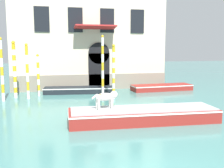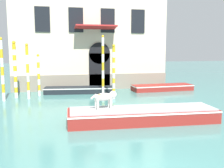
# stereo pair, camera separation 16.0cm
# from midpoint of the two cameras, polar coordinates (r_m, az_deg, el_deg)

# --- Properties ---
(palazzo_left) EXTENTS (13.63, 7.40, 15.81)m
(palazzo_left) POSITION_cam_midpoint_polar(r_m,az_deg,el_deg) (26.16, -5.21, 17.15)
(palazzo_left) COLOR beige
(palazzo_left) RESTS_ON ground_plane
(boat_foreground) EXTENTS (7.47, 2.32, 0.71)m
(boat_foreground) POSITION_cam_midpoint_polar(r_m,az_deg,el_deg) (13.14, 7.04, -6.63)
(boat_foreground) COLOR maroon
(boat_foreground) RESTS_ON ground_plane
(dog_on_deck) EXTENTS (1.32, 0.53, 0.88)m
(dog_on_deck) POSITION_cam_midpoint_polar(r_m,az_deg,el_deg) (12.73, -1.09, -2.86)
(dog_on_deck) COLOR silver
(dog_on_deck) RESTS_ON boat_foreground
(boat_moored_near_palazzo) EXTENTS (5.78, 2.08, 0.50)m
(boat_moored_near_palazzo) POSITION_cam_midpoint_polar(r_m,az_deg,el_deg) (21.47, -6.83, -1.27)
(boat_moored_near_palazzo) COLOR black
(boat_moored_near_palazzo) RESTS_ON ground_plane
(boat_moored_far) EXTENTS (5.34, 1.78, 0.49)m
(boat_moored_far) POSITION_cam_midpoint_polar(r_m,az_deg,el_deg) (23.07, 11.06, -0.73)
(boat_moored_far) COLOR maroon
(boat_moored_far) RESTS_ON ground_plane
(mooring_pole_0) EXTENTS (0.20, 0.20, 3.19)m
(mooring_pole_0) POSITION_cam_midpoint_polar(r_m,az_deg,el_deg) (20.63, -15.45, 1.91)
(mooring_pole_0) COLOR white
(mooring_pole_0) RESTS_ON ground_plane
(mooring_pole_1) EXTENTS (0.25, 0.25, 4.16)m
(mooring_pole_1) POSITION_cam_midpoint_polar(r_m,az_deg,el_deg) (20.33, -20.14, 3.01)
(mooring_pole_1) COLOR white
(mooring_pole_1) RESTS_ON ground_plane
(mooring_pole_2) EXTENTS (0.21, 0.21, 4.63)m
(mooring_pole_2) POSITION_cam_midpoint_polar(r_m,az_deg,el_deg) (20.46, -1.76, 4.17)
(mooring_pole_2) COLOR white
(mooring_pole_2) RESTS_ON ground_plane
(mooring_pole_3) EXTENTS (0.21, 0.21, 4.36)m
(mooring_pole_3) POSITION_cam_midpoint_polar(r_m,az_deg,el_deg) (19.32, -22.56, 2.95)
(mooring_pole_3) COLOR white
(mooring_pole_3) RESTS_ON ground_plane
(mooring_pole_4) EXTENTS (0.20, 0.20, 3.97)m
(mooring_pole_4) POSITION_cam_midpoint_polar(r_m,az_deg,el_deg) (19.56, -17.65, 2.66)
(mooring_pole_4) COLOR white
(mooring_pole_4) RESTS_ON ground_plane
(mooring_pole_5) EXTENTS (0.21, 0.21, 3.91)m
(mooring_pole_5) POSITION_cam_midpoint_polar(r_m,az_deg,el_deg) (18.83, 0.62, 2.75)
(mooring_pole_5) COLOR white
(mooring_pole_5) RESTS_ON ground_plane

